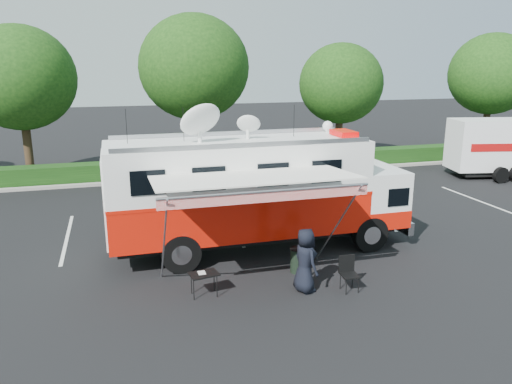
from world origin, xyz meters
TOP-DOWN VIEW (x-y plane):
  - ground_plane at (0.00, 0.00)m, footprint 120.00×120.00m
  - back_border at (1.14, 12.90)m, footprint 60.00×6.14m
  - stall_lines at (-0.50, 3.00)m, footprint 24.12×5.50m
  - command_truck at (-0.09, -0.00)m, footprint 10.11×2.78m
  - awning at (-0.99, -2.88)m, footprint 5.52×2.84m
  - person at (0.28, -3.49)m, footprint 0.78×1.01m
  - folding_table at (-2.49, -2.98)m, footprint 0.86×0.68m
  - folding_chair at (1.48, -3.72)m, footprint 0.50×0.52m
  - trash_bin at (0.57, -2.20)m, footprint 0.52×0.52m

SIDE VIEW (x-z plane):
  - ground_plane at x=0.00m, z-range 0.00..0.00m
  - person at x=0.28m, z-range -0.92..0.92m
  - stall_lines at x=-0.50m, z-range 0.00..0.01m
  - trash_bin at x=0.57m, z-range 0.00..0.78m
  - folding_chair at x=1.48m, z-range 0.09..1.08m
  - folding_table at x=-2.49m, z-range 0.28..0.94m
  - command_truck at x=-0.09m, z-range -0.35..4.51m
  - awning at x=-0.99m, z-range 1.47..4.79m
  - back_border at x=1.14m, z-range 0.57..9.44m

